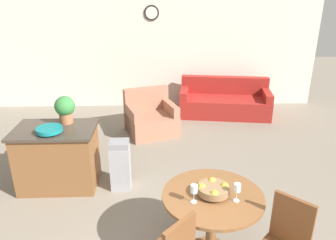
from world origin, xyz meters
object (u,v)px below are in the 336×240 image
Objects in this scene: dining_table at (212,209)px; fruit_bowl at (213,189)px; couch at (224,102)px; potted_plant at (65,108)px; armchair at (151,119)px; wine_glass_left at (194,190)px; kitchen_island at (58,157)px; teal_bowl at (49,130)px; trash_bin at (120,165)px; wine_glass_right at (237,188)px.

fruit_bowl reaches higher than dining_table.
potted_plant is at bearing -129.30° from couch.
wine_glass_left is at bearing -101.03° from armchair.
potted_plant is at bearing 58.22° from kitchen_island.
fruit_bowl is 2.41m from teal_bowl.
potted_plant reaches higher than armchair.
wine_glass_left is at bearing -151.85° from dining_table.
trash_bin is at bearing 129.16° from fruit_bowl.
dining_table is 0.92× the size of kitchen_island.
potted_plant is 0.35× the size of armchair.
potted_plant is 0.54× the size of trash_bin.
trash_bin is (0.92, 0.05, -0.59)m from teal_bowl.
fruit_bowl is 0.44× the size of trash_bin.
potted_plant is at bearing 133.24° from wine_glass_left.
armchair is (-1.69, -0.97, 0.01)m from couch.
teal_bowl reaches higher than wine_glass_left.
armchair reaches higher than couch.
kitchen_island is 2.31m from armchair.
potted_plant is at bearing 138.53° from dining_table.
wine_glass_left is at bearing -46.76° from potted_plant.
wine_glass_left is 0.09× the size of couch.
teal_bowl is 4.32m from couch.
wine_glass_left reaches higher than trash_bin.
dining_table is at bearing -50.87° from trash_bin.
fruit_bowl is 0.25m from wine_glass_right.
wine_glass_left is 0.43m from wine_glass_right.
kitchen_island is 1.52× the size of trash_bin.
wine_glass_right is at bearing -26.91° from dining_table.
teal_bowl is 0.17× the size of couch.
teal_bowl is (-2.24, 1.41, 0.05)m from wine_glass_right.
kitchen_island is 2.83× the size of potted_plant.
wine_glass_left is (-0.21, -0.11, 0.32)m from dining_table.
potted_plant reaches higher than couch.
wine_glass_right reaches higher than couch.
trash_bin is (-1.10, 1.35, -0.47)m from fruit_bowl.
wine_glass_left reaches higher than fruit_bowl.
couch reaches higher than trash_bin.
wine_glass_right is (0.21, -0.11, 0.32)m from dining_table.
fruit_bowl is at bearing 97.17° from dining_table.
teal_bowl reaches higher than fruit_bowl.
teal_bowl is 0.42m from potted_plant.
fruit_bowl reaches higher than armchair.
wine_glass_right reaches higher than kitchen_island.
potted_plant reaches higher than trash_bin.
fruit_bowl is 0.29× the size of kitchen_island.
armchair is at bearing 101.68° from dining_table.
potted_plant is (-1.88, 1.66, 0.54)m from dining_table.
fruit_bowl is 0.82× the size of potted_plant.
couch is (0.79, 4.43, -0.63)m from wine_glass_right.
wine_glass_right is at bearing -40.21° from potted_plant.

